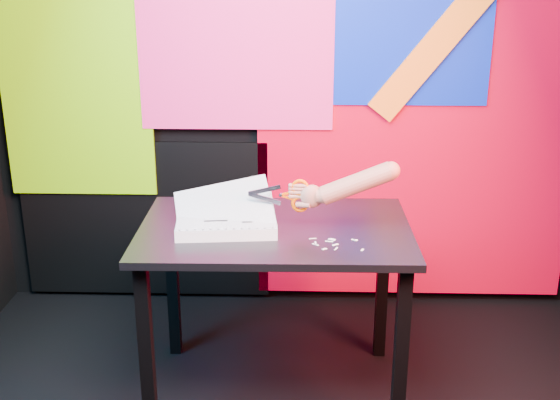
{
  "coord_description": "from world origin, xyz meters",
  "views": [
    {
      "loc": [
        0.07,
        -1.97,
        1.76
      ],
      "look_at": [
        -0.01,
        0.6,
        0.87
      ],
      "focal_mm": 45.0,
      "sensor_mm": 36.0,
      "label": 1
    }
  ],
  "objects": [
    {
      "name": "printout_stack",
      "position": [
        -0.22,
        0.6,
        0.78
      ],
      "size": [
        0.43,
        0.32,
        0.2
      ],
      "rotation": [
        0.0,
        0.0,
        0.1
      ],
      "color": "beige",
      "rests_on": "work_table"
    },
    {
      "name": "work_table",
      "position": [
        -0.03,
        0.62,
        0.65
      ],
      "size": [
        1.08,
        0.73,
        0.75
      ],
      "rotation": [
        0.0,
        0.0,
        0.01
      ],
      "color": "black",
      "rests_on": "ground"
    },
    {
      "name": "hand_forearm",
      "position": [
        0.26,
        0.58,
        0.94
      ],
      "size": [
        0.41,
        0.1,
        0.2
      ],
      "rotation": [
        0.0,
        0.0,
        -0.1
      ],
      "color": "#95563C",
      "rests_on": "work_table"
    },
    {
      "name": "room",
      "position": [
        0.0,
        0.0,
        1.35
      ],
      "size": [
        3.01,
        3.01,
        2.71
      ],
      "color": "black",
      "rests_on": "ground"
    },
    {
      "name": "scissors",
      "position": [
        0.05,
        0.6,
        0.89
      ],
      "size": [
        0.24,
        0.03,
        0.13
      ],
      "rotation": [
        0.0,
        0.0,
        -0.1
      ],
      "color": "#A3A3BB",
      "rests_on": "printout_stack"
    },
    {
      "name": "paper_clippings",
      "position": [
        0.2,
        0.45,
        0.75
      ],
      "size": [
        0.2,
        0.12,
        0.0
      ],
      "color": "beige",
      "rests_on": "work_table"
    },
    {
      "name": "backdrop",
      "position": [
        0.06,
        1.46,
        0.96
      ],
      "size": [
        2.88,
        0.05,
        2.08
      ],
      "color": "#C3001D",
      "rests_on": "ground"
    }
  ]
}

